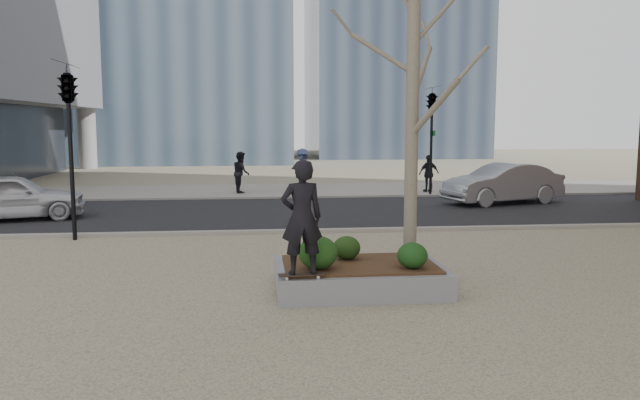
{
  "coord_description": "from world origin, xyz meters",
  "views": [
    {
      "loc": [
        -0.86,
        -10.85,
        2.98
      ],
      "look_at": [
        0.5,
        2.0,
        1.4
      ],
      "focal_mm": 35.0,
      "sensor_mm": 36.0,
      "label": 1
    }
  ],
  "objects": [
    {
      "name": "shrub_middle",
      "position": [
        0.82,
        0.36,
        0.71
      ],
      "size": [
        0.51,
        0.51,
        0.43
      ],
      "primitive_type": "ellipsoid",
      "color": "black",
      "rests_on": "planter_mulch"
    },
    {
      "name": "pedestrian_b",
      "position": [
        1.3,
        17.11,
        0.96
      ],
      "size": [
        0.77,
        1.25,
        1.86
      ],
      "primitive_type": "imported",
      "rotation": [
        0.0,
        0.0,
        4.78
      ],
      "color": "#404B74",
      "rests_on": "far_sidewalk"
    },
    {
      "name": "shrub_left",
      "position": [
        0.21,
        -0.38,
        0.78
      ],
      "size": [
        0.68,
        0.68,
        0.58
      ],
      "primitive_type": "ellipsoid",
      "color": "#1A3912",
      "rests_on": "planter_mulch"
    },
    {
      "name": "planter",
      "position": [
        1.0,
        0.0,
        0.23
      ],
      "size": [
        3.0,
        2.0,
        0.45
      ],
      "primitive_type": "cube",
      "color": "gray",
      "rests_on": "ground"
    },
    {
      "name": "traffic_light_near",
      "position": [
        -5.5,
        5.6,
        2.25
      ],
      "size": [
        0.6,
        2.48,
        4.5
      ],
      "primitive_type": null,
      "color": "black",
      "rests_on": "ground"
    },
    {
      "name": "far_sidewalk",
      "position": [
        0.0,
        17.0,
        0.01
      ],
      "size": [
        60.0,
        6.0,
        0.02
      ],
      "primitive_type": "cube",
      "color": "gray",
      "rests_on": "ground"
    },
    {
      "name": "sycamore_tree",
      "position": [
        2.0,
        0.3,
        3.79
      ],
      "size": [
        2.8,
        2.8,
        6.6
      ],
      "primitive_type": null,
      "color": "gray",
      "rests_on": "planter_mulch"
    },
    {
      "name": "pedestrian_c",
      "position": [
        6.73,
        15.63,
        0.83
      ],
      "size": [
        1.01,
        0.6,
        1.62
      ],
      "primitive_type": "imported",
      "rotation": [
        0.0,
        0.0,
        3.37
      ],
      "color": "black",
      "rests_on": "far_sidewalk"
    },
    {
      "name": "planter_mulch",
      "position": [
        1.0,
        0.0,
        0.47
      ],
      "size": [
        2.7,
        1.7,
        0.04
      ],
      "primitive_type": "cube",
      "color": "#382314",
      "rests_on": "planter"
    },
    {
      "name": "street",
      "position": [
        0.0,
        10.0,
        0.01
      ],
      "size": [
        60.0,
        8.0,
        0.02
      ],
      "primitive_type": "cube",
      "color": "black",
      "rests_on": "ground"
    },
    {
      "name": "skateboard",
      "position": [
        -0.1,
        -0.84,
        0.49
      ],
      "size": [
        0.79,
        0.26,
        0.08
      ],
      "primitive_type": null,
      "rotation": [
        0.0,
        0.0,
        0.08
      ],
      "color": "black",
      "rests_on": "planter"
    },
    {
      "name": "police_car",
      "position": [
        -8.34,
        9.18,
        0.75
      ],
      "size": [
        4.55,
        2.71,
        1.45
      ],
      "primitive_type": "imported",
      "rotation": [
        0.0,
        0.0,
        1.82
      ],
      "color": "silver",
      "rests_on": "street"
    },
    {
      "name": "pedestrian_a",
      "position": [
        -1.43,
        16.15,
        0.91
      ],
      "size": [
        0.79,
        0.95,
        1.78
      ],
      "primitive_type": "imported",
      "rotation": [
        0.0,
        0.0,
        1.72
      ],
      "color": "black",
      "rests_on": "far_sidewalk"
    },
    {
      "name": "skateboarder",
      "position": [
        -0.1,
        -0.84,
        1.47
      ],
      "size": [
        0.74,
        0.53,
        1.89
      ],
      "primitive_type": "imported",
      "rotation": [
        0.0,
        0.0,
        3.26
      ],
      "color": "black",
      "rests_on": "skateboard"
    },
    {
      "name": "car_silver",
      "position": [
        8.38,
        11.48,
        0.77
      ],
      "size": [
        4.8,
        2.78,
        1.49
      ],
      "primitive_type": "imported",
      "rotation": [
        0.0,
        0.0,
        4.99
      ],
      "color": "#9EA0A6",
      "rests_on": "street"
    },
    {
      "name": "shrub_right",
      "position": [
        1.85,
        -0.48,
        0.72
      ],
      "size": [
        0.53,
        0.53,
        0.45
      ],
      "primitive_type": "ellipsoid",
      "color": "#113611",
      "rests_on": "planter_mulch"
    },
    {
      "name": "traffic_light_far",
      "position": [
        6.5,
        14.6,
        2.25
      ],
      "size": [
        0.6,
        2.48,
        4.5
      ],
      "primitive_type": null,
      "color": "black",
      "rests_on": "ground"
    },
    {
      "name": "ground",
      "position": [
        0.0,
        0.0,
        0.0
      ],
      "size": [
        120.0,
        120.0,
        0.0
      ],
      "primitive_type": "plane",
      "color": "tan",
      "rests_on": "ground"
    }
  ]
}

